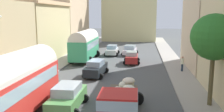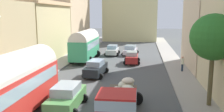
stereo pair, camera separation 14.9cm
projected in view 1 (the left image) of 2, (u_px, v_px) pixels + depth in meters
name	position (u px, v px, depth m)	size (l,w,h in m)	color
ground_plane	(117.00, 64.00, 31.32)	(154.00, 154.00, 0.00)	#4D5051
sidewalk_left	(63.00, 62.00, 32.20)	(2.50, 70.00, 0.14)	gray
sidewalk_right	(174.00, 65.00, 30.42)	(2.50, 70.00, 0.14)	#A09B92
building_left_2	(36.00, 31.00, 33.66)	(6.59, 12.59, 8.02)	#CCBC87
building_left_3	(67.00, 12.00, 46.34)	(5.87, 13.92, 13.15)	#D2B38B
building_right_2	(212.00, 20.00, 27.66)	(5.12, 9.98, 11.35)	beige
distant_church	(129.00, 10.00, 57.82)	(12.44, 7.86, 20.33)	#CAC389
parked_bus_0	(15.00, 82.00, 14.76)	(3.37, 8.34, 4.08)	red
parked_bus_1	(85.00, 44.00, 33.27)	(3.34, 8.60, 4.13)	#359A69
cargo_truck_0	(121.00, 101.00, 14.53)	(3.02, 6.62, 2.18)	red
car_0	(132.00, 57.00, 31.27)	(2.16, 3.74, 1.58)	#AB2525
car_1	(130.00, 50.00, 37.85)	(2.56, 4.45, 1.52)	silver
car_2	(68.00, 97.00, 16.26)	(2.33, 4.38, 1.69)	#53954C
car_3	(96.00, 68.00, 25.04)	(2.34, 4.39, 1.65)	black
car_4	(112.00, 50.00, 37.73)	(2.19, 3.96, 1.56)	silver
pedestrian_1	(182.00, 63.00, 26.46)	(0.34, 0.34, 1.78)	#203143
roadside_tree_1	(214.00, 37.00, 15.97)	(3.09, 3.09, 6.39)	brown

